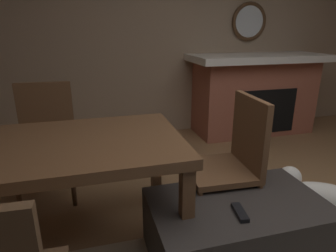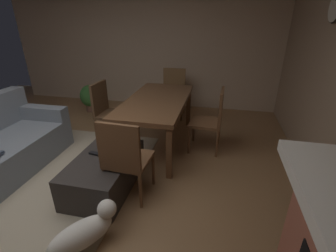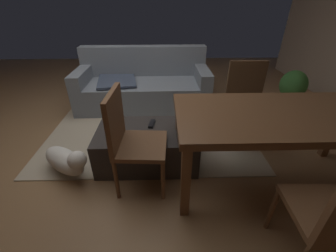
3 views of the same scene
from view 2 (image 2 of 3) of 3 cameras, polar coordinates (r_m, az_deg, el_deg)
floor at (r=2.93m, az=-26.36°, el=-16.70°), size 8.40×8.40×0.00m
wall_right_window_side at (r=5.41m, az=-5.51°, el=19.08°), size 0.12×6.14×2.64m
area_rug at (r=3.33m, az=-25.71°, el=-11.17°), size 2.60×2.00×0.01m
ottoman_coffee_table at (r=2.87m, az=-14.91°, el=-10.75°), size 1.02×0.61×0.39m
tv_remote at (r=2.85m, az=-16.94°, el=-6.38°), size 0.07×0.17×0.02m
dining_table at (r=3.52m, az=-2.67°, el=5.35°), size 1.77×0.85×0.74m
dining_chair_south at (r=3.45m, az=10.59°, el=2.12°), size 0.46×0.46×0.93m
dining_chair_east at (r=4.75m, az=1.32°, el=8.65°), size 0.46×0.46×0.93m
dining_chair_north at (r=3.85m, az=-14.47°, el=4.10°), size 0.46×0.46×0.93m
dining_chair_west at (r=2.48m, az=-10.37°, el=-7.18°), size 0.46×0.46×0.93m
potted_plant at (r=5.30m, az=-18.13°, el=6.65°), size 0.42×0.42×0.56m
small_dog at (r=2.29m, az=-19.23°, el=-22.64°), size 0.58×0.51×0.32m
wall_clock at (r=3.35m, az=35.41°, el=22.43°), size 0.34×0.03×0.34m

